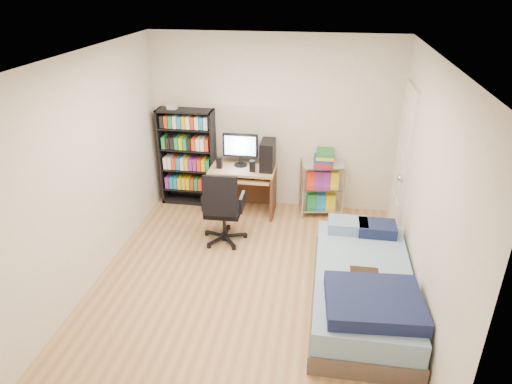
% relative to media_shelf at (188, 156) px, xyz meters
% --- Properties ---
extents(room, '(3.58, 4.08, 2.58)m').
position_rel_media_shelf_xyz_m(room, '(1.25, -1.84, 0.50)').
color(room, tan).
rests_on(room, ground).
extents(media_shelf, '(0.82, 0.27, 1.51)m').
position_rel_media_shelf_xyz_m(media_shelf, '(0.00, 0.00, 0.00)').
color(media_shelf, black).
rests_on(media_shelf, room).
extents(computer_desk, '(0.92, 0.54, 1.17)m').
position_rel_media_shelf_xyz_m(computer_desk, '(0.96, -0.15, -0.12)').
color(computer_desk, tan).
rests_on(computer_desk, room).
extents(office_chair, '(0.61, 0.61, 0.99)m').
position_rel_media_shelf_xyz_m(office_chair, '(0.77, -1.06, -0.43)').
color(office_chair, black).
rests_on(office_chair, room).
extents(wire_cart, '(0.65, 0.52, 0.96)m').
position_rel_media_shelf_xyz_m(wire_cart, '(1.99, -0.06, -0.12)').
color(wire_cart, silver).
rests_on(wire_cart, room).
extents(bed, '(1.01, 2.03, 0.58)m').
position_rel_media_shelf_xyz_m(bed, '(2.48, -2.12, -0.49)').
color(bed, brown).
rests_on(bed, room).
extents(door, '(0.12, 0.80, 2.00)m').
position_rel_media_shelf_xyz_m(door, '(2.98, -0.49, 0.25)').
color(door, silver).
rests_on(door, room).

